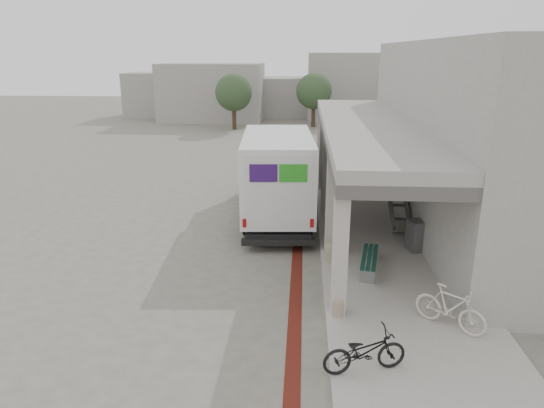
# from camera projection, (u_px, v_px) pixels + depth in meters

# --- Properties ---
(ground) EXTENTS (120.00, 120.00, 0.00)m
(ground) POSITION_uv_depth(u_px,v_px,m) (267.00, 260.00, 16.08)
(ground) COLOR #635E55
(ground) RESTS_ON ground
(bike_lane_stripe) EXTENTS (0.35, 40.00, 0.01)m
(bike_lane_stripe) POSITION_uv_depth(u_px,v_px,m) (298.00, 238.00, 17.92)
(bike_lane_stripe) COLOR #531810
(bike_lane_stripe) RESTS_ON ground
(sidewalk) EXTENTS (4.40, 28.00, 0.12)m
(sidewalk) POSITION_uv_depth(u_px,v_px,m) (389.00, 261.00, 15.82)
(sidewalk) COLOR #A0998F
(sidewalk) RESTS_ON ground
(transit_building) EXTENTS (7.60, 17.00, 7.00)m
(transit_building) POSITION_uv_depth(u_px,v_px,m) (449.00, 137.00, 18.92)
(transit_building) COLOR gray
(transit_building) RESTS_ON ground
(distant_backdrop) EXTENTS (28.00, 10.00, 6.50)m
(distant_backdrop) POSITION_uv_depth(u_px,v_px,m) (265.00, 91.00, 49.60)
(distant_backdrop) COLOR gray
(distant_backdrop) RESTS_ON ground
(tree_left) EXTENTS (3.20, 3.20, 4.80)m
(tree_left) POSITION_uv_depth(u_px,v_px,m) (234.00, 93.00, 42.09)
(tree_left) COLOR #38281C
(tree_left) RESTS_ON ground
(tree_mid) EXTENTS (3.20, 3.20, 4.80)m
(tree_mid) POSITION_uv_depth(u_px,v_px,m) (314.00, 91.00, 43.55)
(tree_mid) COLOR #38281C
(tree_mid) RESTS_ON ground
(tree_right) EXTENTS (3.20, 3.20, 4.80)m
(tree_right) POSITION_uv_depth(u_px,v_px,m) (406.00, 93.00, 42.11)
(tree_right) COLOR #38281C
(tree_right) RESTS_ON ground
(fedex_truck) EXTENTS (3.10, 8.47, 3.55)m
(fedex_truck) POSITION_uv_depth(u_px,v_px,m) (277.00, 172.00, 19.91)
(fedex_truck) COLOR black
(fedex_truck) RESTS_ON ground
(bench) EXTENTS (0.80, 2.10, 0.48)m
(bench) POSITION_uv_depth(u_px,v_px,m) (369.00, 260.00, 14.93)
(bench) COLOR gray
(bench) RESTS_ON sidewalk
(bollard_near) EXTENTS (0.37, 0.37, 0.56)m
(bollard_near) POSITION_uv_depth(u_px,v_px,m) (338.00, 305.00, 12.43)
(bollard_near) COLOR gray
(bollard_near) RESTS_ON sidewalk
(bollard_far) EXTENTS (0.44, 0.44, 0.66)m
(bollard_far) POSITION_uv_depth(u_px,v_px,m) (331.00, 252.00, 15.60)
(bollard_far) COLOR gray
(bollard_far) RESTS_ON sidewalk
(utility_cabinet) EXTENTS (0.62, 0.73, 1.05)m
(utility_cabinet) POSITION_uv_depth(u_px,v_px,m) (416.00, 236.00, 16.42)
(utility_cabinet) COLOR slate
(utility_cabinet) RESTS_ON sidewalk
(bicycle_black) EXTENTS (1.93, 1.10, 0.96)m
(bicycle_black) POSITION_uv_depth(u_px,v_px,m) (365.00, 351.00, 10.16)
(bicycle_black) COLOR black
(bicycle_black) RESTS_ON sidewalk
(bicycle_cream) EXTENTS (1.72, 1.57, 1.10)m
(bicycle_cream) POSITION_uv_depth(u_px,v_px,m) (450.00, 308.00, 11.76)
(bicycle_cream) COLOR beige
(bicycle_cream) RESTS_ON sidewalk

